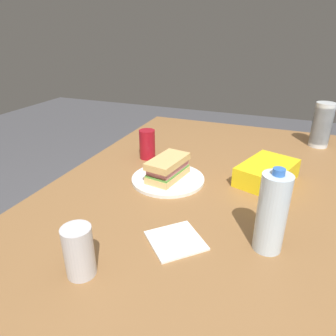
{
  "coord_description": "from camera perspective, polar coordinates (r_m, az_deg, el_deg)",
  "views": [
    {
      "loc": [
        0.89,
        0.23,
        1.26
      ],
      "look_at": [
        -0.02,
        -0.13,
        0.81
      ],
      "focal_mm": 32.47,
      "sensor_mm": 36.0,
      "label": 1
    }
  ],
  "objects": [
    {
      "name": "soda_can_silver",
      "position": [
        0.71,
        -16.38,
        -14.79
      ],
      "size": [
        0.07,
        0.07,
        0.12
      ],
      "primitive_type": "cylinder",
      "color": "silver",
      "rests_on": "dining_table"
    },
    {
      "name": "soda_can_red",
      "position": [
        1.27,
        -3.92,
        4.47
      ],
      "size": [
        0.07,
        0.07,
        0.12
      ],
      "primitive_type": "cylinder",
      "color": "maroon",
      "rests_on": "dining_table"
    },
    {
      "name": "dining_table",
      "position": [
        1.09,
        5.75,
        -8.04
      ],
      "size": [
        1.63,
        1.02,
        0.76
      ],
      "color": "olive",
      "rests_on": "ground_plane"
    },
    {
      "name": "water_bottle_tall",
      "position": [
        0.77,
        18.93,
        -7.98
      ],
      "size": [
        0.07,
        0.07,
        0.22
      ],
      "color": "silver",
      "rests_on": "dining_table"
    },
    {
      "name": "paper_napkin",
      "position": [
        0.81,
        1.44,
        -13.44
      ],
      "size": [
        0.18,
        0.18,
        0.01
      ],
      "primitive_type": "cube",
      "rotation": [
        0.0,
        0.0,
        2.34
      ],
      "color": "white",
      "rests_on": "dining_table"
    },
    {
      "name": "paper_plate",
      "position": [
        1.1,
        0.0,
        -2.08
      ],
      "size": [
        0.26,
        0.26,
        0.01
      ],
      "primitive_type": "cylinder",
      "color": "white",
      "rests_on": "dining_table"
    },
    {
      "name": "plastic_cup_stack",
      "position": [
        1.56,
        26.92,
        7.22
      ],
      "size": [
        0.08,
        0.08,
        0.2
      ],
      "color": "silver",
      "rests_on": "dining_table"
    },
    {
      "name": "sandwich",
      "position": [
        1.07,
        -0.02,
        0.04
      ],
      "size": [
        0.2,
        0.12,
        0.08
      ],
      "color": "#DBB26B",
      "rests_on": "paper_plate"
    },
    {
      "name": "chip_bag",
      "position": [
        1.13,
        18.06,
        -0.85
      ],
      "size": [
        0.27,
        0.22,
        0.07
      ],
      "primitive_type": "cube",
      "rotation": [
        0.0,
        0.0,
        2.8
      ],
      "color": "yellow",
      "rests_on": "dining_table"
    }
  ]
}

